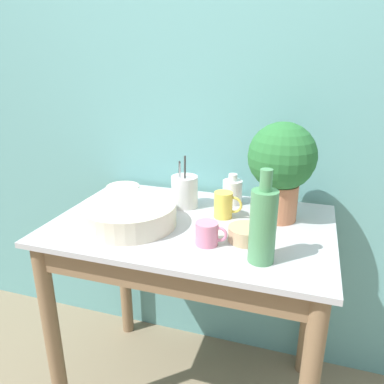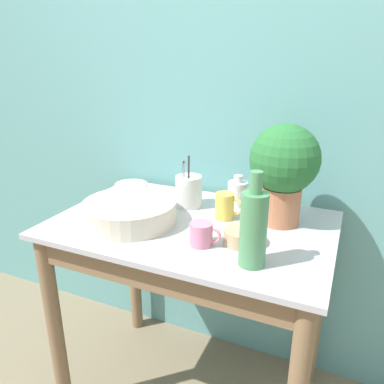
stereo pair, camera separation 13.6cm
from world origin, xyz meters
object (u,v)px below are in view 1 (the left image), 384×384
at_px(bowl_small_tan, 246,234).
at_px(utensil_cup, 185,191).
at_px(bowl_wash_large, 129,214).
at_px(bottle_short, 232,191).
at_px(bottle_tall, 263,224).
at_px(potted_plant, 281,164).
at_px(bowl_small_cream, 123,191).
at_px(mug_pink, 208,233).
at_px(mug_yellow, 224,205).

xyz_separation_m(bowl_small_tan, utensil_cup, (-0.30, 0.23, 0.04)).
height_order(bowl_wash_large, bottle_short, bottle_short).
bearing_deg(bottle_tall, bowl_wash_large, 166.95).
height_order(potted_plant, bowl_small_cream, potted_plant).
bearing_deg(mug_pink, mug_yellow, 89.97).
height_order(potted_plant, bowl_small_tan, potted_plant).
height_order(potted_plant, bowl_wash_large, potted_plant).
xyz_separation_m(potted_plant, bowl_small_tan, (-0.08, -0.22, -0.19)).
relative_size(mug_yellow, utensil_cup, 0.50).
height_order(bottle_tall, mug_pink, bottle_tall).
bearing_deg(bottle_short, bowl_small_cream, -172.70).
xyz_separation_m(bowl_wash_large, bottle_short, (0.31, 0.32, 0.01)).
bearing_deg(mug_pink, utensil_cup, 121.45).
xyz_separation_m(mug_pink, bowl_small_cream, (-0.48, 0.33, -0.02)).
distance_m(bowl_wash_large, bowl_small_tan, 0.43).
bearing_deg(mug_pink, potted_plant, 54.96).
relative_size(bowl_wash_large, bottle_short, 2.70).
height_order(bowl_wash_large, bowl_small_tan, bowl_wash_large).
height_order(potted_plant, utensil_cup, potted_plant).
bearing_deg(bowl_small_tan, bottle_short, 109.94).
bearing_deg(bowl_small_cream, mug_pink, -34.23).
relative_size(mug_pink, bowl_small_cream, 0.73).
relative_size(bottle_tall, mug_yellow, 2.64).
relative_size(bowl_wash_large, bowl_small_tan, 2.84).
relative_size(potted_plant, bowl_small_cream, 2.54).
bearing_deg(utensil_cup, bottle_short, 27.41).
xyz_separation_m(bowl_wash_large, bottle_tall, (0.50, -0.12, 0.08)).
distance_m(bottle_short, bowl_small_tan, 0.34).
bearing_deg(bowl_small_tan, utensil_cup, 142.28).
relative_size(mug_yellow, bowl_small_tan, 0.90).
relative_size(bowl_wash_large, mug_pink, 3.24).
height_order(potted_plant, bottle_short, potted_plant).
relative_size(bottle_short, utensil_cup, 0.58).
bearing_deg(bottle_tall, potted_plant, 87.37).
xyz_separation_m(mug_pink, utensil_cup, (-0.18, 0.29, 0.03)).
distance_m(bowl_wash_large, bottle_short, 0.45).
xyz_separation_m(bottle_short, bowl_small_cream, (-0.48, -0.06, -0.03)).
height_order(bottle_short, mug_yellow, bottle_short).
distance_m(mug_pink, bowl_small_cream, 0.58).
distance_m(bowl_wash_large, bowl_small_cream, 0.31).
bearing_deg(bowl_wash_large, potted_plant, 23.19).
xyz_separation_m(mug_yellow, bowl_small_cream, (-0.48, 0.09, -0.03)).
bearing_deg(mug_pink, bowl_small_cream, 145.77).
distance_m(mug_yellow, bowl_small_tan, 0.21).
xyz_separation_m(mug_pink, bowl_small_tan, (0.12, 0.06, -0.01)).
distance_m(potted_plant, bowl_small_cream, 0.70).
xyz_separation_m(bottle_tall, mug_pink, (-0.18, 0.05, -0.08)).
xyz_separation_m(bowl_small_cream, utensil_cup, (0.30, -0.03, 0.04)).
bearing_deg(bowl_small_tan, bowl_small_cream, 156.31).
bearing_deg(bowl_small_cream, bowl_small_tan, -23.69).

